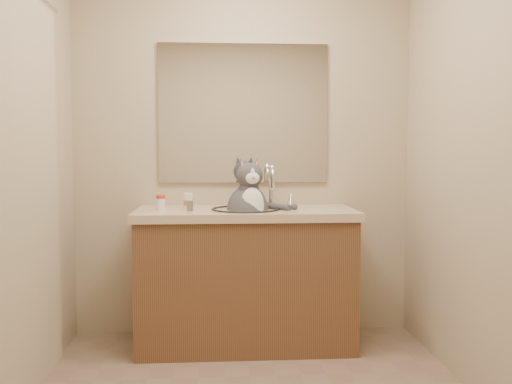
# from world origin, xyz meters

# --- Properties ---
(room) EXTENTS (2.22, 2.52, 2.42)m
(room) POSITION_xyz_m (0.00, 0.00, 1.20)
(room) COLOR gray
(room) RESTS_ON ground
(vanity) EXTENTS (1.34, 0.59, 1.12)m
(vanity) POSITION_xyz_m (0.00, 0.96, 0.44)
(vanity) COLOR brown
(vanity) RESTS_ON ground
(mirror) EXTENTS (1.10, 0.02, 0.90)m
(mirror) POSITION_xyz_m (0.00, 1.24, 1.45)
(mirror) COLOR white
(mirror) RESTS_ON room
(shower_curtain) EXTENTS (0.02, 1.30, 1.93)m
(shower_curtain) POSITION_xyz_m (-1.05, 0.10, 1.03)
(shower_curtain) COLOR #BDAF8F
(shower_curtain) RESTS_ON ground
(cat) EXTENTS (0.42, 0.34, 0.52)m
(cat) POSITION_xyz_m (0.02, 0.94, 0.86)
(cat) COLOR #45454A
(cat) RESTS_ON vanity
(pill_bottle_redcap) EXTENTS (0.07, 0.07, 0.09)m
(pill_bottle_redcap) POSITION_xyz_m (-0.51, 0.93, 0.90)
(pill_bottle_redcap) COLOR white
(pill_bottle_redcap) RESTS_ON vanity
(pill_bottle_orange) EXTENTS (0.06, 0.06, 0.10)m
(pill_bottle_orange) POSITION_xyz_m (-0.35, 1.00, 0.90)
(pill_bottle_orange) COLOR white
(pill_bottle_orange) RESTS_ON vanity
(grey_canister) EXTENTS (0.05, 0.05, 0.06)m
(grey_canister) POSITION_xyz_m (-0.33, 0.89, 0.88)
(grey_canister) COLOR slate
(grey_canister) RESTS_ON vanity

